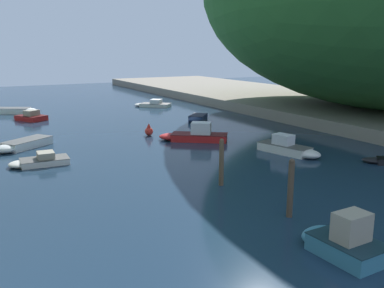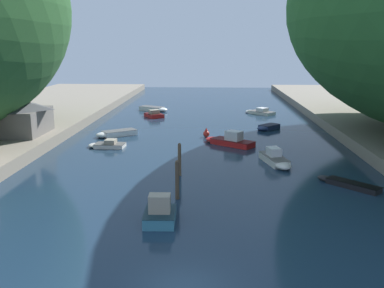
% 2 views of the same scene
% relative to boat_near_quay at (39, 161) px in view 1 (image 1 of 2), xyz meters
% --- Properties ---
extents(water_surface, '(130.00, 130.00, 0.00)m').
position_rel_boat_near_quay_xyz_m(water_surface, '(10.22, 2.69, -0.28)').
color(water_surface, '#192D42').
rests_on(water_surface, ground).
extents(right_bank, '(22.00, 120.00, 1.21)m').
position_rel_boat_near_quay_xyz_m(right_bank, '(37.06, 2.69, 0.33)').
color(right_bank, gray).
rests_on(right_bank, ground).
extents(boat_near_quay, '(4.08, 2.01, 0.88)m').
position_rel_boat_near_quay_xyz_m(boat_near_quay, '(0.00, 0.00, 0.00)').
color(boat_near_quay, silver).
rests_on(boat_near_quay, water_surface).
extents(boat_white_cruiser, '(5.92, 5.02, 1.64)m').
position_rel_boat_near_quay_xyz_m(boat_white_cruiser, '(13.28, 1.87, 0.21)').
color(boat_white_cruiser, red).
rests_on(boat_white_cruiser, water_surface).
extents(boat_small_dinghy, '(2.02, 3.47, 1.85)m').
position_rel_boat_near_quay_xyz_m(boat_small_dinghy, '(8.22, -19.45, 0.27)').
color(boat_small_dinghy, teal).
rests_on(boat_small_dinghy, water_surface).
extents(boat_yellow_tender, '(5.11, 4.32, 0.66)m').
position_rel_boat_near_quay_xyz_m(boat_yellow_tender, '(-0.39, 5.80, 0.05)').
color(boat_yellow_tender, white).
rests_on(boat_yellow_tender, water_surface).
extents(boat_cabin_cruiser, '(5.10, 4.97, 1.02)m').
position_rel_boat_near_quay_xyz_m(boat_cabin_cruiser, '(19.03, 24.17, 0.03)').
color(boat_cabin_cruiser, silver).
rests_on(boat_cabin_cruiser, water_surface).
extents(boat_open_rowboat, '(3.79, 4.43, 1.14)m').
position_rel_boat_near_quay_xyz_m(boat_open_rowboat, '(2.31, 20.37, 0.08)').
color(boat_open_rowboat, red).
rests_on(boat_open_rowboat, water_surface).
extents(boat_far_right_bank, '(5.40, 4.16, 0.69)m').
position_rel_boat_near_quay_xyz_m(boat_far_right_bank, '(1.78, 26.38, 0.06)').
color(boat_far_right_bank, white).
rests_on(boat_far_right_bank, water_surface).
extents(boat_navy_launch, '(2.68, 5.42, 1.45)m').
position_rel_boat_near_quay_xyz_m(boat_navy_launch, '(17.40, -5.99, 0.17)').
color(boat_navy_launch, silver).
rests_on(boat_navy_launch, water_surface).
extents(boat_mid_channel, '(3.52, 3.61, 0.64)m').
position_rel_boat_near_quay_xyz_m(boat_mid_channel, '(18.65, 10.72, 0.04)').
color(boat_mid_channel, navy).
rests_on(boat_mid_channel, water_surface).
extents(mooring_post_second, '(0.29, 0.29, 2.89)m').
position_rel_boat_near_quay_xyz_m(mooring_post_second, '(8.97, -15.56, 1.17)').
color(mooring_post_second, '#4C3D2D').
rests_on(mooring_post_second, water_surface).
extents(mooring_post_middle, '(0.28, 0.28, 2.83)m').
position_rel_boat_near_quay_xyz_m(mooring_post_middle, '(8.71, -9.87, 1.14)').
color(mooring_post_middle, brown).
rests_on(mooring_post_middle, water_surface).
extents(channel_buoy_near, '(0.77, 0.77, 1.16)m').
position_rel_boat_near_quay_xyz_m(channel_buoy_near, '(10.74, 5.79, 0.17)').
color(channel_buoy_near, red).
rests_on(channel_buoy_near, water_surface).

